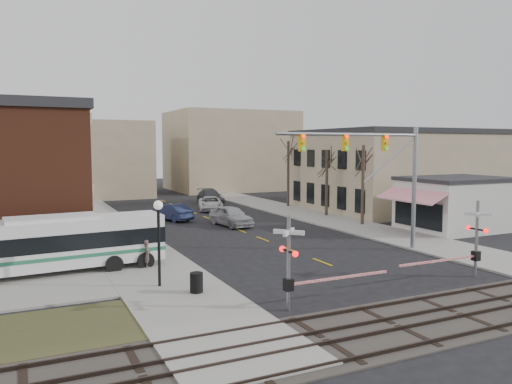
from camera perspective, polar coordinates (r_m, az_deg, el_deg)
ground at (r=28.20m, az=9.82°, el=-8.76°), size 160.00×160.00×0.00m
sidewalk_west at (r=43.32m, az=-16.66°, el=-3.89°), size 5.00×60.00×0.12m
sidewalk_east at (r=49.78m, az=5.51°, el=-2.51°), size 5.00×60.00×0.12m
ballast_strip at (r=22.40m, az=21.98°, el=-12.74°), size 160.00×5.00×0.06m
rail_tracks at (r=22.37m, az=21.99°, el=-12.52°), size 160.00×3.91×0.14m
tan_building at (r=56.82m, az=16.45°, el=2.52°), size 20.30×15.30×8.50m
awning_shop at (r=43.50m, az=21.86°, el=-1.21°), size 9.74×6.20×4.30m
tree_east_a at (r=43.38m, az=12.12°, el=0.80°), size 0.28×0.28×6.75m
tree_east_b at (r=48.45m, az=8.08°, el=1.06°), size 0.28×0.28×6.30m
tree_east_c at (r=55.35m, az=3.70°, el=2.10°), size 0.28×0.28×7.20m
transit_bus at (r=28.51m, az=-22.19°, el=-5.46°), size 11.66×3.39×2.96m
traffic_signal_mast at (r=32.12m, az=14.02°, el=3.26°), size 10.33×0.30×8.00m
rr_crossing_west at (r=20.96m, az=4.77°, el=-8.10°), size 5.60×1.36×4.00m
rr_crossing_east at (r=28.10m, az=23.32°, el=-5.07°), size 5.60×1.36×4.00m
street_lamp at (r=24.12m, az=-11.08°, el=-3.70°), size 0.44×0.44×4.12m
trash_bin at (r=23.35m, az=-6.82°, el=-10.23°), size 0.60×0.60×0.92m
car_a at (r=42.55m, az=-2.87°, el=-2.74°), size 2.65×5.25×1.71m
car_b at (r=46.25m, az=-9.57°, el=-2.29°), size 3.04×4.85×1.51m
car_c at (r=52.89m, az=-5.22°, el=-1.32°), size 3.80×5.67×1.44m
car_d at (r=58.38m, az=-5.23°, el=-0.58°), size 3.08×6.07×1.69m
pedestrian_near at (r=28.40m, az=-12.34°, el=-6.88°), size 0.43×0.60×1.52m
pedestrian_far at (r=30.25m, az=-16.56°, el=-6.09°), size 0.99×0.89×1.67m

